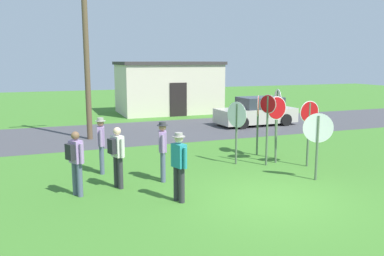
% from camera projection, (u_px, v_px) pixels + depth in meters
% --- Properties ---
extents(ground_plane, '(80.00, 80.00, 0.00)m').
position_uv_depth(ground_plane, '(271.00, 199.00, 10.02)').
color(ground_plane, '#3D7528').
extents(street_asphalt, '(60.00, 6.40, 0.01)m').
position_uv_depth(street_asphalt, '(156.00, 131.00, 19.76)').
color(street_asphalt, '#424247').
rests_on(street_asphalt, ground).
extents(building_background, '(6.66, 4.22, 3.39)m').
position_uv_depth(building_background, '(168.00, 87.00, 26.59)').
color(building_background, beige).
rests_on(building_background, ground).
extents(utility_pole, '(1.80, 0.24, 7.63)m').
position_uv_depth(utility_pole, '(86.00, 48.00, 17.07)').
color(utility_pole, brown).
rests_on(utility_pole, ground).
extents(parked_car_on_street, '(4.36, 2.13, 1.51)m').
position_uv_depth(parked_car_on_street, '(257.00, 112.00, 21.57)').
color(parked_car_on_street, '#B7B2A3').
rests_on(parked_car_on_street, ground).
extents(stop_sign_leaning_right, '(0.21, 0.74, 2.48)m').
position_uv_depth(stop_sign_leaning_right, '(277.00, 111.00, 13.97)').
color(stop_sign_leaning_right, '#51664C').
rests_on(stop_sign_leaning_right, ground).
extents(stop_sign_rear_right, '(0.72, 0.07, 2.18)m').
position_uv_depth(stop_sign_rear_right, '(309.00, 122.00, 12.93)').
color(stop_sign_rear_right, '#51664C').
rests_on(stop_sign_rear_right, ground).
extents(stop_sign_far_back, '(0.29, 0.82, 2.12)m').
position_uv_depth(stop_sign_far_back, '(237.00, 122.00, 13.22)').
color(stop_sign_far_back, '#51664C').
rests_on(stop_sign_far_back, ground).
extents(stop_sign_rear_left, '(0.74, 0.46, 1.97)m').
position_uv_depth(stop_sign_rear_left, '(318.00, 135.00, 11.45)').
color(stop_sign_rear_left, '#51664C').
rests_on(stop_sign_rear_left, ground).
extents(stop_sign_low_front, '(0.43, 0.66, 2.21)m').
position_uv_depth(stop_sign_low_front, '(258.00, 114.00, 14.51)').
color(stop_sign_low_front, '#51664C').
rests_on(stop_sign_low_front, ground).
extents(stop_sign_leaning_left, '(0.79, 0.17, 2.28)m').
position_uv_depth(stop_sign_leaning_left, '(276.00, 117.00, 13.40)').
color(stop_sign_leaning_left, '#51664C').
rests_on(stop_sign_leaning_left, ground).
extents(stop_sign_tallest, '(0.27, 0.57, 2.37)m').
position_uv_depth(stop_sign_tallest, '(267.00, 119.00, 13.04)').
color(stop_sign_tallest, '#51664C').
rests_on(stop_sign_tallest, ground).
extents(person_holding_notes, '(0.46, 0.51, 1.69)m').
position_uv_depth(person_holding_notes, '(76.00, 159.00, 10.13)').
color(person_holding_notes, '#4C5670').
rests_on(person_holding_notes, ground).
extents(person_in_dark_shirt, '(0.44, 0.54, 1.69)m').
position_uv_depth(person_in_dark_shirt, '(117.00, 153.00, 10.77)').
color(person_in_dark_shirt, '#2D2D33').
rests_on(person_in_dark_shirt, ground).
extents(person_near_signs, '(0.33, 0.54, 1.74)m').
position_uv_depth(person_near_signs, '(179.00, 163.00, 9.72)').
color(person_near_signs, '#2D2D33').
rests_on(person_near_signs, ground).
extents(person_on_left, '(0.32, 0.55, 1.74)m').
position_uv_depth(person_on_left, '(163.00, 148.00, 11.41)').
color(person_on_left, '#4C5670').
rests_on(person_on_left, ground).
extents(person_in_teal, '(0.32, 0.57, 1.74)m').
position_uv_depth(person_in_teal, '(101.00, 142.00, 12.20)').
color(person_in_teal, '#4C5670').
rests_on(person_in_teal, ground).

